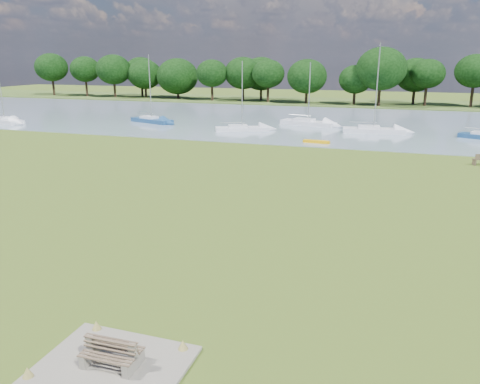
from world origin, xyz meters
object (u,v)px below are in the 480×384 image
(bench_pair, at_px, (112,353))
(sailboat_6, at_px, (4,119))
(sailboat_0, at_px, (242,127))
(sailboat_4, at_px, (151,119))
(kayak, at_px, (316,142))
(sailboat_8, at_px, (373,128))
(sailboat_9, at_px, (308,121))

(bench_pair, relative_size, sailboat_6, 0.20)
(bench_pair, distance_m, sailboat_6, 60.02)
(sailboat_0, xyz_separation_m, sailboat_4, (-14.09, 3.29, 0.09))
(bench_pair, distance_m, sailboat_0, 45.38)
(bench_pair, height_order, sailboat_4, sailboat_4)
(bench_pair, bearing_deg, kayak, 89.50)
(sailboat_6, distance_m, sailboat_8, 48.86)
(bench_pair, height_order, kayak, bench_pair)
(bench_pair, bearing_deg, sailboat_8, 83.08)
(sailboat_6, height_order, sailboat_8, sailboat_8)
(sailboat_6, bearing_deg, sailboat_4, 36.90)
(sailboat_8, bearing_deg, sailboat_9, 146.07)
(sailboat_4, height_order, sailboat_8, sailboat_8)
(sailboat_6, relative_size, sailboat_8, 0.81)
(bench_pair, relative_size, sailboat_8, 0.16)
(bench_pair, xyz_separation_m, sailboat_4, (-24.66, 47.42, 0.10))
(kayak, bearing_deg, sailboat_6, -178.70)
(bench_pair, height_order, sailboat_0, sailboat_0)
(sailboat_6, bearing_deg, sailboat_9, 33.22)
(sailboat_9, bearing_deg, sailboat_6, -148.62)
(bench_pair, height_order, sailboat_8, sailboat_8)
(sailboat_6, xyz_separation_m, sailboat_8, (48.46, 6.23, 0.08))
(sailboat_4, relative_size, sailboat_6, 1.08)
(sailboat_4, distance_m, sailboat_6, 20.14)
(sailboat_8, bearing_deg, bench_pair, -103.14)
(kayak, bearing_deg, sailboat_4, 164.38)
(sailboat_9, bearing_deg, sailboat_8, -9.77)
(kayak, height_order, sailboat_8, sailboat_8)
(bench_pair, relative_size, sailboat_0, 0.20)
(sailboat_6, bearing_deg, sailboat_8, 25.84)
(kayak, height_order, sailboat_9, sailboat_9)
(bench_pair, height_order, sailboat_6, sailboat_6)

